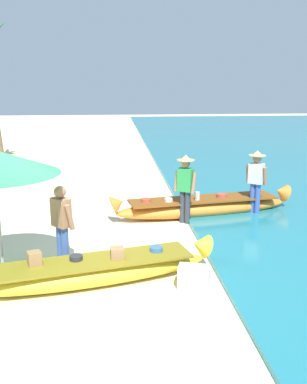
% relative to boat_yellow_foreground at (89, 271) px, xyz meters
% --- Properties ---
extents(ground_plane, '(80.00, 80.00, 0.00)m').
position_rel_boat_yellow_foreground_xyz_m(ground_plane, '(-0.33, 0.40, -0.25)').
color(ground_plane, beige).
extents(boat_yellow_foreground, '(4.54, 1.70, 0.73)m').
position_rel_boat_yellow_foreground_xyz_m(boat_yellow_foreground, '(0.00, 0.00, 0.00)').
color(boat_yellow_foreground, yellow).
rests_on(boat_yellow_foreground, ground).
extents(boat_orange_midground, '(4.93, 1.52, 0.78)m').
position_rel_boat_yellow_foreground_xyz_m(boat_orange_midground, '(2.75, 3.72, 0.02)').
color(boat_orange_midground, orange).
rests_on(boat_orange_midground, ground).
extents(person_vendor_hatted, '(0.56, 0.47, 1.71)m').
position_rel_boat_yellow_foreground_xyz_m(person_vendor_hatted, '(2.19, 3.23, 0.74)').
color(person_vendor_hatted, '#333842').
rests_on(person_vendor_hatted, ground).
extents(person_tourist_customer, '(0.51, 0.53, 1.58)m').
position_rel_boat_yellow_foreground_xyz_m(person_tourist_customer, '(-0.52, 0.78, 0.64)').
color(person_tourist_customer, '#3D5BA8').
rests_on(person_tourist_customer, ground).
extents(person_vendor_assistant, '(0.54, 0.50, 1.73)m').
position_rel_boat_yellow_foreground_xyz_m(person_vendor_assistant, '(4.08, 3.61, 0.75)').
color(person_vendor_assistant, '#3D5BA8').
rests_on(person_vendor_assistant, ground).
extents(cooler_box, '(0.59, 0.43, 0.40)m').
position_rel_boat_yellow_foreground_xyz_m(cooler_box, '(1.76, -0.32, -0.05)').
color(cooler_box, silver).
rests_on(cooler_box, ground).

